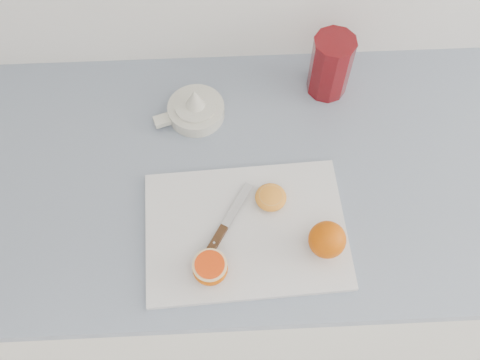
# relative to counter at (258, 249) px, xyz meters

# --- Properties ---
(counter) EXTENTS (2.34, 0.64, 0.89)m
(counter) POSITION_rel_counter_xyz_m (0.00, 0.00, 0.00)
(counter) COLOR white
(counter) RESTS_ON ground
(cutting_board) EXTENTS (0.39, 0.29, 0.01)m
(cutting_board) POSITION_rel_counter_xyz_m (-0.05, -0.14, 0.45)
(cutting_board) COLOR silver
(cutting_board) RESTS_ON counter
(whole_orange) EXTENTS (0.07, 0.07, 0.07)m
(whole_orange) POSITION_rel_counter_xyz_m (0.10, -0.18, 0.49)
(whole_orange) COLOR #E04100
(whole_orange) RESTS_ON cutting_board
(half_orange) EXTENTS (0.06, 0.06, 0.04)m
(half_orange) POSITION_rel_counter_xyz_m (-0.11, -0.22, 0.48)
(half_orange) COLOR #E04100
(half_orange) RESTS_ON cutting_board
(squeezed_shell) EXTENTS (0.06, 0.06, 0.03)m
(squeezed_shell) POSITION_rel_counter_xyz_m (0.00, -0.08, 0.47)
(squeezed_shell) COLOR orange
(squeezed_shell) RESTS_ON cutting_board
(paring_knife) EXTENTS (0.11, 0.16, 0.01)m
(paring_knife) POSITION_rel_counter_xyz_m (-0.10, -0.16, 0.46)
(paring_knife) COLOR #402710
(paring_knife) RESTS_ON cutting_board
(citrus_juicer) EXTENTS (0.15, 0.12, 0.08)m
(citrus_juicer) POSITION_rel_counter_xyz_m (-0.14, 0.14, 0.47)
(citrus_juicer) COLOR white
(citrus_juicer) RESTS_ON counter
(red_tumbler) EXTENTS (0.09, 0.09, 0.15)m
(red_tumbler) POSITION_rel_counter_xyz_m (0.15, 0.20, 0.51)
(red_tumbler) COLOR maroon
(red_tumbler) RESTS_ON counter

